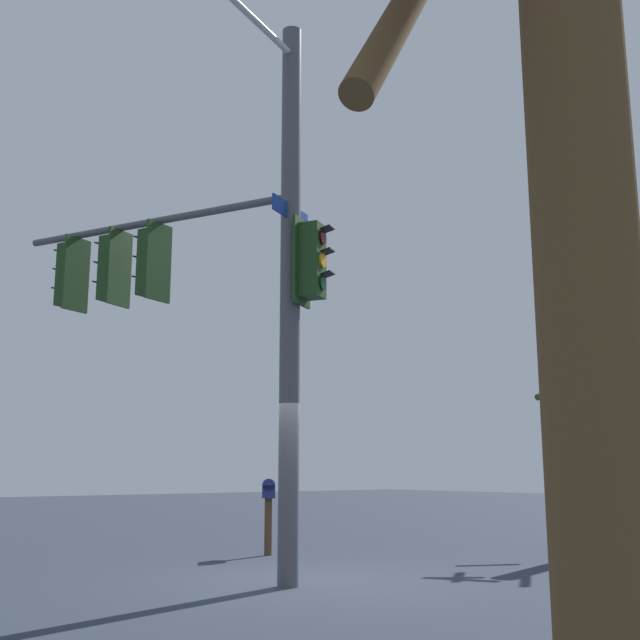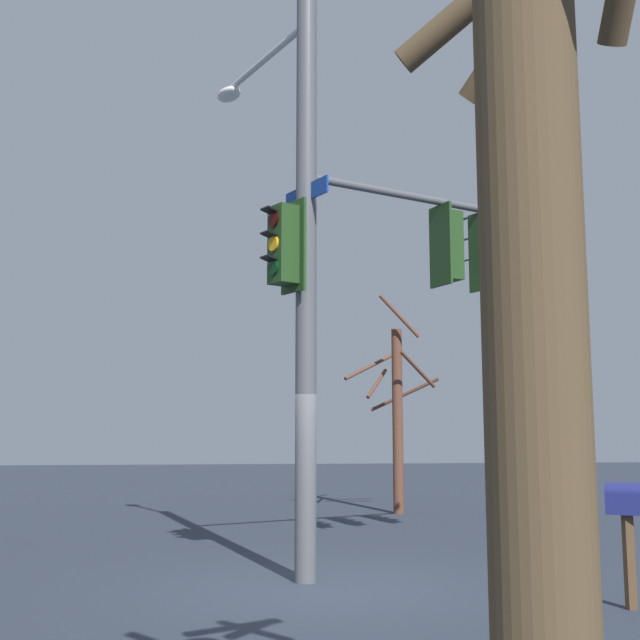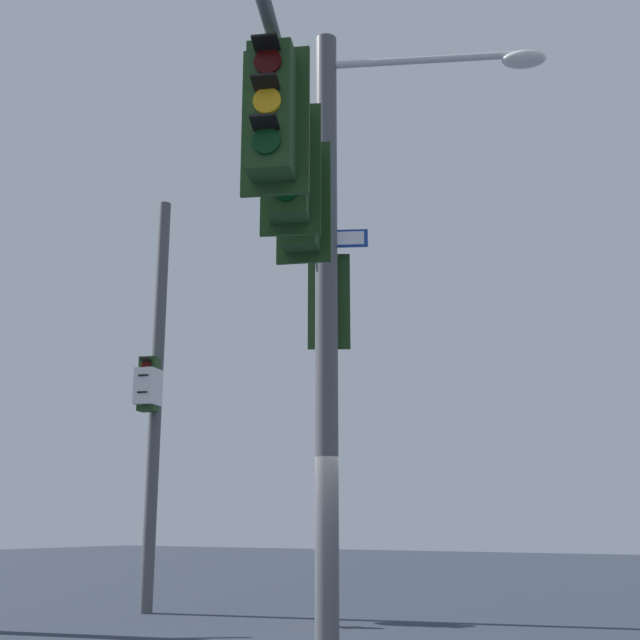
{
  "view_description": "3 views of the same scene",
  "coord_description": "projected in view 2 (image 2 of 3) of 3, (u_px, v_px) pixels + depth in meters",
  "views": [
    {
      "loc": [
        -9.17,
        7.06,
        1.56
      ],
      "look_at": [
        -0.52,
        0.13,
        3.7
      ],
      "focal_mm": 43.8,
      "sensor_mm": 36.0,
      "label": 1
    },
    {
      "loc": [
        -1.38,
        -10.64,
        1.99
      ],
      "look_at": [
        -0.06,
        0.01,
        3.48
      ],
      "focal_mm": 45.43,
      "sensor_mm": 36.0,
      "label": 2
    },
    {
      "loc": [
        8.81,
        5.6,
        1.71
      ],
      "look_at": [
        0.1,
        0.52,
        4.18
      ],
      "focal_mm": 46.48,
      "sensor_mm": 36.0,
      "label": 3
    }
  ],
  "objects": [
    {
      "name": "main_signal_pole_assembly",
      "position": [
        371.0,
        250.0,
        12.1
      ],
      "size": [
        6.25,
        3.32,
        8.33
      ],
      "rotation": [
        0.0,
        0.0,
        0.42
      ],
      "color": "#4C4F54",
      "rests_on": "ground"
    },
    {
      "name": "mailbox",
      "position": [
        627.0,
        509.0,
        9.28
      ],
      "size": [
        0.5,
        0.44,
        1.41
      ],
      "rotation": [
        0.0,
        0.0,
        4.12
      ],
      "color": "#4C3823",
      "rests_on": "ground"
    },
    {
      "name": "bare_tree_behind_pole",
      "position": [
        557.0,
        271.0,
        3.12
      ],
      "size": [
        1.73,
        2.15,
        5.63
      ],
      "color": "#4F3E29",
      "rests_on": "ground"
    },
    {
      "name": "bare_tree_across_street",
      "position": [
        397.0,
        411.0,
        20.13
      ],
      "size": [
        2.52,
        2.28,
        5.35
      ],
      "color": "brown",
      "rests_on": "ground"
    },
    {
      "name": "ground_plane",
      "position": [
        325.0,
        588.0,
        10.36
      ],
      "size": [
        80.0,
        80.0,
        0.0
      ],
      "primitive_type": "plane",
      "color": "#2A323F"
    }
  ]
}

